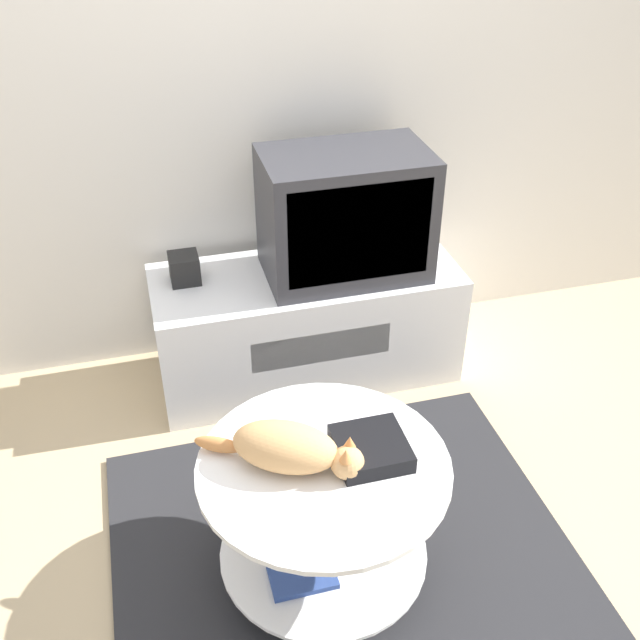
{
  "coord_description": "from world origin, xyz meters",
  "views": [
    {
      "loc": [
        -0.5,
        -1.47,
        2.06
      ],
      "look_at": [
        0.05,
        0.54,
        0.63
      ],
      "focal_mm": 42.0,
      "sensor_mm": 36.0,
      "label": 1
    }
  ],
  "objects_px": {
    "dvd_box": "(371,448)",
    "cat": "(290,448)",
    "tv": "(345,215)",
    "speaker": "(184,268)"
  },
  "relations": [
    {
      "from": "dvd_box",
      "to": "cat",
      "type": "bearing_deg",
      "value": 174.83
    },
    {
      "from": "dvd_box",
      "to": "tv",
      "type": "bearing_deg",
      "value": 77.48
    },
    {
      "from": "tv",
      "to": "speaker",
      "type": "bearing_deg",
      "value": 172.14
    },
    {
      "from": "speaker",
      "to": "dvd_box",
      "type": "bearing_deg",
      "value": -70.52
    },
    {
      "from": "speaker",
      "to": "dvd_box",
      "type": "distance_m",
      "value": 1.21
    },
    {
      "from": "tv",
      "to": "speaker",
      "type": "xyz_separation_m",
      "value": [
        -0.64,
        0.09,
        -0.19
      ]
    },
    {
      "from": "dvd_box",
      "to": "cat",
      "type": "distance_m",
      "value": 0.24
    },
    {
      "from": "tv",
      "to": "dvd_box",
      "type": "distance_m",
      "value": 1.1
    },
    {
      "from": "tv",
      "to": "speaker",
      "type": "distance_m",
      "value": 0.67
    },
    {
      "from": "cat",
      "to": "speaker",
      "type": "bearing_deg",
      "value": 127.38
    }
  ]
}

